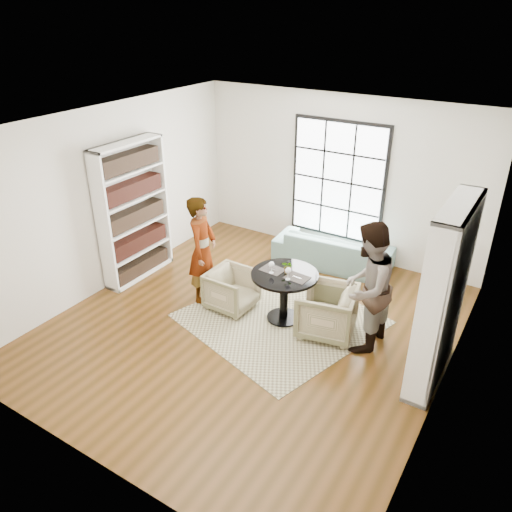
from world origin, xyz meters
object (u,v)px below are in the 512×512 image
Objects in this scene: pedestal_table at (284,287)px; wine_glass_right at (288,271)px; armchair_left at (232,290)px; armchair_right at (327,311)px; wine_glass_left at (271,265)px; person_right at (367,288)px; sofa at (333,250)px; person_left at (202,250)px; flower_centerpiece at (288,267)px.

wine_glass_right is (0.12, -0.13, 0.36)m from pedestal_table.
armchair_left is 1.56m from armchair_right.
wine_glass_left is at bearing -153.75° from pedestal_table.
armchair_left is 0.38× the size of person_right.
person_left is (-1.31, -2.18, 0.57)m from sofa.
armchair_right is (0.70, 0.02, -0.21)m from pedestal_table.
pedestal_table is 0.32m from flower_centerpiece.
sofa is 2.17m from armchair_right.
person_right is at bearing -84.76° from armchair_left.
pedestal_table is 5.18× the size of wine_glass_right.
pedestal_table is at bearing -79.58° from armchair_left.
armchair_right is (0.79, -2.02, 0.06)m from sofa.
wine_glass_left is at bearing 83.06° from sofa.
person_left is (-0.55, 0.00, 0.56)m from armchair_left.
sofa is at bearing -18.34° from armchair_left.
wine_glass_right is at bearing -61.70° from flower_centerpiece.
armchair_left is at bearing 66.01° from sofa.
armchair_left is at bearing -175.27° from wine_glass_left.
wine_glass_right is at bearing -80.13° from person_right.
pedestal_table is 1.30m from person_right.
armchair_left is at bearing -178.97° from wine_glass_right.
wine_glass_left is at bearing 172.62° from wine_glass_right.
person_left reaches higher than sofa.
flower_centerpiece is at bearing 56.73° from pedestal_table.
flower_centerpiece is at bearing -77.08° from armchair_left.
wine_glass_left reaches higher than armchair_left.
wine_glass_right reaches higher than armchair_left.
wine_glass_right reaches higher than wine_glass_left.
pedestal_table is 1.41× the size of armchair_left.
pedestal_table is 0.47× the size of sofa.
sofa is at bearing -143.70° from person_right.
person_left reaches higher than pedestal_table.
person_left is 1.53m from wine_glass_right.
person_right reaches higher than armchair_right.
armchair_right is 2.17m from person_left.
wine_glass_left is (-0.18, -0.09, 0.36)m from pedestal_table.
wine_glass_right reaches higher than pedestal_table.
armchair_right is 0.43× the size of person_right.
wine_glass_right is (1.53, 0.02, 0.06)m from person_left.
pedestal_table is at bearing -123.27° from flower_centerpiece.
armchair_left is at bearing -82.99° from person_right.
armchair_right is 0.46× the size of person_left.
wine_glass_left is (-0.08, -2.12, 0.62)m from sofa.
wine_glass_right is at bearing -106.45° from person_left.
armchair_left is at bearing -167.97° from flower_centerpiece.
armchair_right is 0.82m from wine_glass_right.
wine_glass_right reaches higher than armchair_right.
person_left is at bearing -174.16° from pedestal_table.
armchair_right is (1.56, 0.16, 0.05)m from armchair_left.
armchair_right is at bearing -2.48° from flower_centerpiece.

